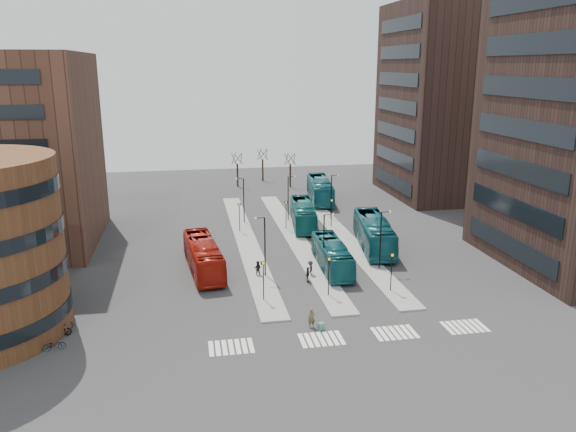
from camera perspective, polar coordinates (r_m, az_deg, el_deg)
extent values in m
plane|color=#2A2A2C|center=(41.49, 6.14, -14.72)|extent=(160.00, 160.00, 0.00)
cube|color=gray|center=(67.93, -4.26, -2.52)|extent=(2.50, 45.00, 0.15)
cube|color=gray|center=(68.78, 0.72, -2.26)|extent=(2.50, 45.00, 0.15)
cube|color=gray|center=(70.13, 5.54, -1.99)|extent=(2.50, 45.00, 0.15)
cube|color=navy|center=(45.95, 3.38, -11.12)|extent=(0.57, 0.51, 0.59)
imported|color=#A1170C|center=(58.30, -8.60, -4.03)|extent=(4.03, 12.07, 3.30)
imported|color=#115459|center=(58.51, 4.49, -4.01)|extent=(2.96, 10.75, 2.97)
imported|color=#12585A|center=(73.70, 1.53, 0.16)|extent=(4.13, 11.79, 3.21)
imported|color=#13555F|center=(65.58, 8.72, -1.72)|extent=(5.07, 13.32, 3.62)
imported|color=#16636F|center=(87.62, 3.27, 2.68)|extent=(4.64, 13.19, 3.60)
imported|color=brown|center=(46.09, 2.42, -10.32)|extent=(0.61, 0.41, 1.61)
imported|color=black|center=(56.73, -3.10, -5.34)|extent=(0.93, 0.83, 1.59)
imported|color=black|center=(55.18, 2.02, -5.96)|extent=(0.58, 0.96, 1.52)
imported|color=black|center=(56.70, 2.28, -5.34)|extent=(0.81, 1.13, 1.58)
imported|color=gray|center=(46.24, -22.66, -11.99)|extent=(1.69, 0.84, 0.85)
imported|color=gray|center=(48.20, -22.12, -10.72)|extent=(1.67, 0.63, 0.98)
imported|color=gray|center=(49.63, -21.76, -10.03)|extent=(1.64, 1.09, 0.82)
cube|color=silver|center=(43.59, -7.81, -13.21)|extent=(0.35, 2.40, 0.01)
cube|color=silver|center=(43.61, -7.14, -13.17)|extent=(0.35, 2.40, 0.01)
cube|color=silver|center=(43.63, -6.47, -13.13)|extent=(0.35, 2.40, 0.01)
cube|color=silver|center=(43.66, -5.80, -13.09)|extent=(0.35, 2.40, 0.01)
cube|color=silver|center=(43.69, -5.13, -13.05)|extent=(0.35, 2.40, 0.01)
cube|color=silver|center=(43.73, -4.46, -13.01)|extent=(0.35, 2.40, 0.01)
cube|color=silver|center=(43.77, -3.79, -12.96)|extent=(0.35, 2.40, 0.01)
cube|color=silver|center=(44.33, 1.48, -12.55)|extent=(0.35, 2.40, 0.01)
cube|color=silver|center=(44.43, 2.12, -12.49)|extent=(0.35, 2.40, 0.01)
cube|color=silver|center=(44.53, 2.77, -12.43)|extent=(0.35, 2.40, 0.01)
cube|color=silver|center=(44.63, 3.41, -12.37)|extent=(0.35, 2.40, 0.01)
cube|color=silver|center=(44.74, 4.04, -12.31)|extent=(0.35, 2.40, 0.01)
cube|color=silver|center=(44.86, 4.68, -12.24)|extent=(0.35, 2.40, 0.01)
cube|color=silver|center=(44.98, 5.31, -12.18)|extent=(0.35, 2.40, 0.01)
cube|color=silver|center=(45.82, 9.00, -11.78)|extent=(0.35, 2.40, 0.01)
cube|color=silver|center=(45.98, 9.60, -11.71)|extent=(0.35, 2.40, 0.01)
cube|color=silver|center=(46.14, 10.20, -11.63)|extent=(0.35, 2.40, 0.01)
cube|color=silver|center=(46.30, 10.79, -11.56)|extent=(0.35, 2.40, 0.01)
cube|color=silver|center=(46.48, 11.38, -11.49)|extent=(0.35, 2.40, 0.01)
cube|color=silver|center=(46.65, 11.96, -11.42)|extent=(0.35, 2.40, 0.01)
cube|color=silver|center=(46.83, 12.54, -11.34)|extent=(0.35, 2.40, 0.01)
cube|color=silver|center=(48.01, 15.90, -10.89)|extent=(0.35, 2.40, 0.01)
cube|color=silver|center=(48.23, 16.45, -10.81)|extent=(0.35, 2.40, 0.01)
cube|color=silver|center=(48.44, 16.99, -10.74)|extent=(0.35, 2.40, 0.01)
cube|color=silver|center=(48.66, 17.52, -10.66)|extent=(0.35, 2.40, 0.01)
cube|color=silver|center=(48.89, 18.05, -10.58)|extent=(0.35, 2.40, 0.01)
cube|color=silver|center=(49.12, 18.57, -10.50)|extent=(0.35, 2.40, 0.01)
cube|color=silver|center=(49.35, 19.09, -10.43)|extent=(0.35, 2.40, 0.01)
cube|color=black|center=(62.70, 21.54, -2.76)|extent=(0.12, 16.00, 2.00)
cube|color=black|center=(61.67, 21.90, 0.79)|extent=(0.12, 16.00, 2.00)
cube|color=black|center=(60.89, 22.26, 4.44)|extent=(0.12, 16.00, 2.00)
cube|color=black|center=(60.36, 22.64, 8.17)|extent=(0.12, 16.00, 2.00)
cube|color=black|center=(60.09, 23.03, 11.94)|extent=(0.12, 16.00, 2.00)
cube|color=black|center=(60.08, 23.43, 15.74)|extent=(0.12, 16.00, 2.00)
cube|color=#2F1F1A|center=(94.76, 16.74, 11.08)|extent=(20.00, 20.00, 30.00)
cube|color=black|center=(92.29, 10.56, 3.52)|extent=(0.12, 16.00, 2.00)
cube|color=black|center=(91.59, 10.68, 5.97)|extent=(0.12, 16.00, 2.00)
cube|color=black|center=(91.06, 10.80, 8.46)|extent=(0.12, 16.00, 2.00)
cube|color=black|center=(90.71, 10.93, 10.97)|extent=(0.12, 16.00, 2.00)
cube|color=black|center=(90.53, 11.06, 13.49)|extent=(0.12, 16.00, 2.00)
cube|color=black|center=(90.53, 11.19, 16.02)|extent=(0.12, 16.00, 2.00)
cube|color=black|center=(90.70, 11.32, 18.54)|extent=(0.12, 16.00, 2.00)
cylinder|color=black|center=(50.43, -2.51, -6.66)|extent=(0.10, 0.10, 3.50)
cube|color=black|center=(49.81, -2.53, -4.79)|extent=(0.45, 0.10, 0.30)
cube|color=yellow|center=(49.75, -2.52, -4.81)|extent=(0.20, 0.02, 0.20)
cylinder|color=black|center=(71.20, -4.95, -0.18)|extent=(0.10, 0.10, 3.50)
cube|color=black|center=(70.76, -4.99, 1.18)|extent=(0.45, 0.10, 0.30)
cube|color=yellow|center=(70.71, -4.98, 1.17)|extent=(0.20, 0.02, 0.20)
cylinder|color=black|center=(51.52, 4.15, -6.20)|extent=(0.10, 0.10, 3.50)
cube|color=black|center=(50.91, 4.19, -4.37)|extent=(0.45, 0.10, 0.30)
cube|color=yellow|center=(50.85, 4.21, -4.39)|extent=(0.20, 0.02, 0.20)
cylinder|color=black|center=(71.98, -0.20, 0.04)|extent=(0.10, 0.10, 3.50)
cube|color=black|center=(71.55, -0.20, 1.40)|extent=(0.45, 0.10, 0.30)
cube|color=yellow|center=(71.49, -0.19, 1.39)|extent=(0.20, 0.02, 0.20)
cylinder|color=black|center=(53.26, 10.45, -5.70)|extent=(0.10, 0.10, 3.50)
cube|color=black|center=(52.68, 10.54, -3.91)|extent=(0.45, 0.10, 0.30)
cube|color=yellow|center=(52.62, 10.56, -3.94)|extent=(0.20, 0.02, 0.20)
cylinder|color=black|center=(73.24, 4.43, 0.26)|extent=(0.10, 0.10, 3.50)
cube|color=black|center=(72.81, 4.46, 1.59)|extent=(0.45, 0.10, 0.30)
cube|color=yellow|center=(72.76, 4.47, 1.58)|extent=(0.20, 0.02, 0.20)
cylinder|color=black|center=(55.72, -2.36, -3.15)|extent=(0.14, 0.14, 6.00)
cylinder|color=black|center=(54.80, -2.86, -0.19)|extent=(0.90, 0.08, 0.08)
sphere|color=silver|center=(54.74, -3.32, -0.21)|extent=(0.24, 0.24, 0.24)
cylinder|color=black|center=(74.84, -4.51, 1.57)|extent=(0.14, 0.14, 6.00)
cylinder|color=black|center=(74.16, -4.91, 3.81)|extent=(0.90, 0.08, 0.08)
sphere|color=silver|center=(74.12, -5.25, 3.79)|extent=(0.24, 0.24, 0.24)
cylinder|color=black|center=(56.81, 3.65, -2.80)|extent=(0.14, 0.14, 6.00)
cylinder|color=black|center=(56.07, 4.15, 0.14)|extent=(0.90, 0.08, 0.08)
sphere|color=silver|center=(56.19, 4.59, 0.16)|extent=(0.24, 0.24, 0.24)
cylinder|color=black|center=(75.66, 0.01, 1.76)|extent=(0.14, 0.14, 6.00)
cylinder|color=black|center=(75.11, 0.35, 4.01)|extent=(0.90, 0.08, 0.08)
sphere|color=silver|center=(75.19, 0.69, 4.02)|extent=(0.24, 0.24, 0.24)
cylinder|color=black|center=(58.50, 9.37, -2.45)|extent=(0.14, 0.14, 6.00)
cylinder|color=black|center=(57.84, 9.92, 0.41)|extent=(0.90, 0.08, 0.08)
sphere|color=silver|center=(57.99, 10.33, 0.43)|extent=(0.24, 0.24, 0.24)
cylinder|color=black|center=(76.94, 4.42, 1.94)|extent=(0.14, 0.14, 6.00)
cylinder|color=black|center=(76.43, 4.79, 4.15)|extent=(0.90, 0.08, 0.08)
sphere|color=silver|center=(76.55, 5.11, 4.16)|extent=(0.24, 0.24, 0.24)
cylinder|color=black|center=(98.58, -5.15, 4.15)|extent=(0.30, 0.30, 4.00)
cylinder|color=black|center=(98.14, -4.78, 5.83)|extent=(0.10, 1.56, 1.95)
cylinder|color=black|center=(98.75, -5.10, 5.88)|extent=(1.48, 0.59, 1.97)
cylinder|color=black|center=(98.43, -5.54, 5.84)|extent=(0.90, 1.31, 1.99)
cylinder|color=black|center=(97.62, -5.50, 5.76)|extent=(0.89, 1.31, 1.99)
cylinder|color=black|center=(97.44, -5.03, 5.76)|extent=(1.48, 0.58, 1.97)
cylinder|color=black|center=(103.04, -2.58, 4.67)|extent=(0.30, 0.30, 4.00)
cylinder|color=black|center=(102.65, -2.21, 6.28)|extent=(0.10, 1.56, 1.95)
cylinder|color=black|center=(103.24, -2.53, 6.32)|extent=(1.48, 0.59, 1.97)
cylinder|color=black|center=(102.89, -2.95, 6.29)|extent=(0.90, 1.31, 1.99)
cylinder|color=black|center=(102.08, -2.89, 6.22)|extent=(0.89, 1.31, 1.99)
cylinder|color=black|center=(101.93, -2.43, 6.21)|extent=(1.48, 0.58, 1.97)
cylinder|color=black|center=(97.84, 0.23, 4.13)|extent=(0.30, 0.30, 4.00)
cylinder|color=black|center=(97.47, 0.64, 5.82)|extent=(0.10, 1.56, 1.95)
cylinder|color=black|center=(98.02, 0.28, 5.87)|extent=(1.48, 0.59, 1.97)
cylinder|color=black|center=(97.63, -0.14, 5.83)|extent=(0.90, 1.31, 1.99)
cylinder|color=black|center=(96.84, -0.06, 5.76)|extent=(0.89, 1.31, 1.99)
cylinder|color=black|center=(96.73, 0.43, 5.75)|extent=(1.48, 0.58, 1.97)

